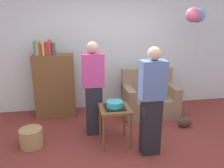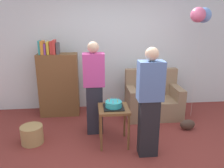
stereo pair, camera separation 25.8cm
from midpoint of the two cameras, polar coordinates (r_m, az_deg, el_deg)
ground_plane at (r=3.61m, az=6.70°, el=-17.43°), size 8.00×8.00×0.00m
wall_back at (r=5.05m, az=2.30°, el=9.10°), size 6.00×0.10×2.70m
couch at (r=4.83m, az=11.75°, el=-3.97°), size 1.10×0.70×0.96m
bookshelf at (r=4.78m, az=-11.86°, el=0.18°), size 0.80×0.36×1.58m
side_table at (r=3.63m, az=2.45°, el=-7.47°), size 0.48×0.48×0.63m
birthday_cake at (r=3.57m, az=2.48°, el=-5.29°), size 0.32×0.32×0.16m
person_blowing_candles at (r=3.87m, az=-2.64°, el=-1.13°), size 0.36×0.22×1.63m
person_holding_cake at (r=3.30m, az=11.69°, el=-4.72°), size 0.36×0.22×1.63m
wicker_basket at (r=3.99m, az=-17.78°, el=-12.10°), size 0.36×0.36×0.30m
handbag at (r=4.50m, az=20.13°, el=-9.64°), size 0.28×0.14×0.20m
balloon_bunch at (r=4.68m, az=23.12°, el=15.73°), size 0.43×0.37×2.18m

